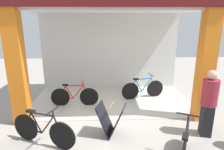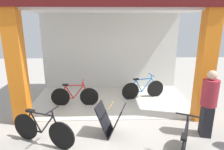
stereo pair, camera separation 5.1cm
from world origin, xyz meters
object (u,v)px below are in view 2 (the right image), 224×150
(bicycle_parked_1, at_px, (43,130))
(bicycle_inside_1, at_px, (75,96))
(bicycle_inside_0, at_px, (143,89))
(bicycle_parked_0, at_px, (184,148))
(sandwich_board_sign, at_px, (111,120))
(pedestrian_3, at_px, (209,103))

(bicycle_parked_1, bearing_deg, bicycle_inside_1, 78.51)
(bicycle_inside_0, bearing_deg, bicycle_parked_0, -87.52)
(bicycle_parked_0, height_order, bicycle_parked_1, bicycle_parked_0)
(sandwich_board_sign, relative_size, pedestrian_3, 0.49)
(pedestrian_3, bearing_deg, bicycle_inside_0, 114.85)
(bicycle_inside_0, relative_size, bicycle_parked_1, 1.01)
(bicycle_inside_0, relative_size, sandwich_board_sign, 1.92)
(pedestrian_3, bearing_deg, bicycle_parked_1, -176.50)
(sandwich_board_sign, bearing_deg, pedestrian_3, -1.76)
(bicycle_inside_0, height_order, bicycle_parked_1, bicycle_parked_1)
(bicycle_inside_1, height_order, pedestrian_3, pedestrian_3)
(bicycle_inside_0, height_order, bicycle_inside_1, bicycle_inside_0)
(bicycle_parked_0, relative_size, sandwich_board_sign, 1.92)
(bicycle_parked_1, xyz_separation_m, sandwich_board_sign, (1.57, 0.31, 0.04))
(bicycle_inside_1, relative_size, bicycle_parked_1, 1.01)
(bicycle_parked_0, bearing_deg, pedestrian_3, 47.20)
(bicycle_inside_1, bearing_deg, bicycle_parked_0, -48.81)
(bicycle_parked_1, height_order, pedestrian_3, pedestrian_3)
(pedestrian_3, bearing_deg, bicycle_inside_1, 152.07)
(sandwich_board_sign, height_order, pedestrian_3, pedestrian_3)
(bicycle_inside_0, bearing_deg, bicycle_inside_1, -167.03)
(sandwich_board_sign, bearing_deg, bicycle_inside_0, 62.03)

